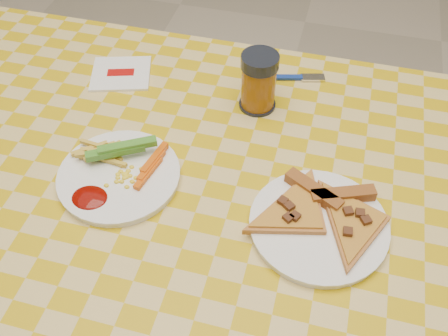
{
  "coord_description": "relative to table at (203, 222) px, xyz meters",
  "views": [
    {
      "loc": [
        0.17,
        -0.49,
        1.41
      ],
      "look_at": [
        0.03,
        0.05,
        0.78
      ],
      "focal_mm": 40.0,
      "sensor_mm": 36.0,
      "label": 1
    }
  ],
  "objects": [
    {
      "name": "table",
      "position": [
        0.0,
        0.0,
        0.0
      ],
      "size": [
        1.28,
        0.88,
        0.76
      ],
      "color": "silver",
      "rests_on": "ground"
    },
    {
      "name": "plate_right",
      "position": [
        0.2,
        -0.02,
        0.08
      ],
      "size": [
        0.25,
        0.25,
        0.01
      ],
      "primitive_type": "cylinder",
      "rotation": [
        0.0,
        0.0,
        0.21
      ],
      "color": "white",
      "rests_on": "table"
    },
    {
      "name": "fork",
      "position": [
        0.09,
        0.34,
        0.08
      ],
      "size": [
        0.15,
        0.05,
        0.01
      ],
      "rotation": [
        0.0,
        0.0,
        0.25
      ],
      "color": "navy",
      "rests_on": "table"
    },
    {
      "name": "fries_veggies",
      "position": [
        -0.15,
        0.02,
        0.1
      ],
      "size": [
        0.18,
        0.17,
        0.04
      ],
      "color": "gold",
      "rests_on": "plate_left"
    },
    {
      "name": "drink_glass",
      "position": [
        0.04,
        0.24,
        0.13
      ],
      "size": [
        0.07,
        0.07,
        0.12
      ],
      "color": "black",
      "rests_on": "table"
    },
    {
      "name": "plate_left",
      "position": [
        -0.15,
        -0.0,
        0.08
      ],
      "size": [
        0.27,
        0.27,
        0.01
      ],
      "primitive_type": "cylinder",
      "rotation": [
        0.0,
        0.0,
        -0.42
      ],
      "color": "white",
      "rests_on": "table"
    },
    {
      "name": "pizza_slices",
      "position": [
        0.2,
        -0.0,
        0.09
      ],
      "size": [
        0.29,
        0.24,
        0.02
      ],
      "color": "#CE863F",
      "rests_on": "plate_right"
    },
    {
      "name": "napkin",
      "position": [
        -0.25,
        0.27,
        0.08
      ],
      "size": [
        0.15,
        0.14,
        0.01
      ],
      "rotation": [
        0.0,
        0.0,
        0.3
      ],
      "color": "white",
      "rests_on": "table"
    }
  ]
}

